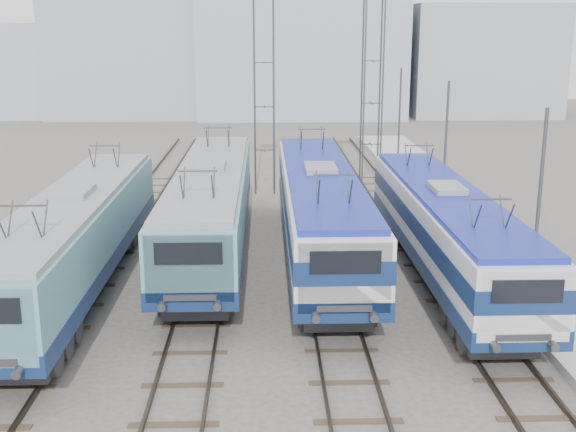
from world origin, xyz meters
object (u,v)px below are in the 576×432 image
Objects in this scene: locomotive_center_left at (211,203)px; catenary_tower_west at (264,78)px; mast_front at (538,219)px; mast_mid at (445,155)px; locomotive_far_right at (446,226)px; locomotive_center_right at (320,206)px; mast_rear at (399,124)px; locomotive_far_left at (75,235)px; catenary_tower_east at (372,76)px.

catenary_tower_west is at bearing 79.78° from locomotive_center_left.
mast_front is 12.00m from mast_mid.
locomotive_center_right is at bearing 150.11° from locomotive_far_right.
catenary_tower_west is 1.71× the size of mast_rear.
locomotive_far_left is 0.96× the size of locomotive_center_right.
catenary_tower_west reaches higher than locomotive_far_right.
locomotive_center_left is 13.26m from mast_front.
locomotive_center_right is 18.56m from mast_rear.
catenary_tower_east is 1.71× the size of mast_mid.
mast_mid is (15.35, 8.87, 1.27)m from locomotive_far_left.
mast_mid is at bearing -90.00° from mast_rear.
locomotive_center_left is 11.80m from mast_mid.
mast_rear is (1.85, 19.99, 1.29)m from locomotive_far_right.
locomotive_far_left is 9.65m from locomotive_center_right.
locomotive_center_right is 2.66× the size of mast_front.
locomotive_center_right is at bearing -139.63° from mast_mid.
mast_front and mast_rear have the same top height.
locomotive_center_left is 17.47m from catenary_tower_east.
locomotive_far_right is 8.30m from mast_mid.
locomotive_center_right is 5.19m from locomotive_far_right.
catenary_tower_west reaches higher than mast_mid.
mast_rear is at bearing 84.71° from locomotive_far_right.
catenary_tower_west is 9.99m from mast_rear.
mast_mid is (2.10, -10.00, -3.14)m from catenary_tower_east.
mast_mid is 12.00m from mast_rear.
locomotive_far_left is at bearing -176.23° from locomotive_far_right.
mast_rear reaches higher than locomotive_far_left.
locomotive_center_left is at bearing 44.32° from locomotive_far_left.
mast_rear is (0.00, 12.00, 0.00)m from mast_mid.
mast_mid is (0.00, 12.00, 0.00)m from mast_front.
locomotive_center_left reaches higher than locomotive_far_left.
locomotive_far_left is 17.78m from mast_mid.
locomotive_center_right is at bearing 21.11° from locomotive_far_left.
catenary_tower_east is 1.71× the size of mast_front.
locomotive_center_left is at bearing -123.36° from mast_rear.
mast_rear reaches higher than locomotive_center_left.
mast_front reaches higher than locomotive_far_left.
locomotive_center_right reaches higher than locomotive_far_right.
locomotive_far_right is 1.44× the size of catenary_tower_east.
locomotive_far_right is 1.44× the size of catenary_tower_west.
catenary_tower_east is 1.71× the size of mast_rear.
mast_front is at bearing -84.55° from catenary_tower_east.
locomotive_far_right is at bearing -29.89° from locomotive_center_right.
catenary_tower_west is 22.00m from mast_front.
mast_rear reaches higher than locomotive_far_right.
locomotive_center_right is 1.08× the size of locomotive_far_right.
catenary_tower_west reaches higher than locomotive_center_right.
mast_mid reaches higher than locomotive_far_right.
locomotive_center_left is at bearing 145.27° from mast_front.
mast_front is at bearing -46.11° from locomotive_center_right.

